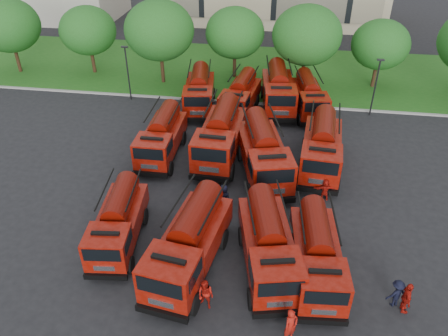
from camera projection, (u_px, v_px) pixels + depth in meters
The scene contains 28 objects.
ground at pixel (199, 231), 26.10m from camera, with size 140.00×140.00×0.00m, color black.
lawn at pixel (246, 70), 47.42m from camera, with size 70.00×16.00×0.12m, color #195416.
curb at pixel (236, 102), 40.76m from camera, with size 70.00×0.30×0.14m, color gray.
tree_0 at pixel (8, 25), 44.34m from camera, with size 6.30×6.30×7.70m.
tree_1 at pixel (88, 30), 44.43m from camera, with size 5.71×5.71×6.98m.
tree_2 at pixel (159, 30), 41.76m from camera, with size 6.72×6.72×8.22m.
tree_3 at pixel (235, 33), 43.32m from camera, with size 5.88×5.88×7.19m.
tree_4 at pixel (307, 35), 40.92m from camera, with size 6.55×6.55×8.01m.
tree_5 at pixel (380, 45), 41.36m from camera, with size 5.46×5.46×6.68m.
lamp_post_0 at pixel (128, 70), 39.85m from camera, with size 0.60×0.25×5.11m.
lamp_post_1 at pixel (376, 84), 37.13m from camera, with size 0.60×0.25×5.11m.
fire_truck_0 at pixel (118, 221), 24.54m from camera, with size 2.94×6.71×2.96m.
fire_truck_1 at pixel (189, 243), 22.77m from camera, with size 3.71×7.88×3.45m.
fire_truck_2 at pixel (268, 244), 22.81m from camera, with size 3.99×7.56×3.28m.
fire_truck_3 at pixel (317, 254), 22.36m from camera, with size 2.93×6.93×3.07m.
fire_truck_4 at pixel (162, 136), 32.28m from camera, with size 2.66×7.07×3.20m.
fire_truck_5 at pixel (220, 135), 32.03m from camera, with size 3.19×8.12×3.65m.
fire_truck_6 at pixel (263, 152), 30.04m from camera, with size 4.65×8.36×3.61m.
fire_truck_7 at pixel (322, 147), 30.82m from camera, with size 3.26×7.82×3.48m.
fire_truck_8 at pixel (199, 91), 39.01m from camera, with size 3.49×7.50×3.29m.
fire_truck_9 at pixel (240, 96), 38.35m from camera, with size 3.23×7.15×3.14m.
fire_truck_10 at pixel (278, 89), 39.00m from camera, with size 3.52×8.00×3.53m.
fire_truck_11 at pixel (309, 96), 38.28m from camera, with size 3.48×7.11×3.10m.
firefighter_1 at pixel (206, 306), 21.51m from camera, with size 0.85×0.47×1.75m, color #A0140C.
firefighter_2 at pixel (402, 311), 21.31m from camera, with size 1.08×0.61×1.84m, color #A0140C.
firefighter_3 at pixel (393, 304), 21.61m from camera, with size 1.05×0.54×1.62m, color black.
firefighter_4 at pixel (224, 209), 27.83m from camera, with size 0.89×0.58×1.82m, color black.
firefighter_5 at pixel (324, 199), 28.62m from camera, with size 1.47×0.63×1.58m, color #A0140C.
Camera 1 is at (4.41, -19.14, 17.66)m, focal length 35.00 mm.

